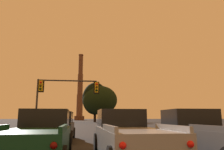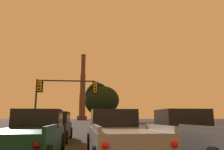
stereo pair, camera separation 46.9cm
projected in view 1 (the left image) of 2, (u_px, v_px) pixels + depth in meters
name	position (u px, v px, depth m)	size (l,w,h in m)	color
suv_left_lane_front	(58.00, 127.00, 14.29)	(2.12, 4.91, 1.86)	black
pickup_truck_center_lane_second	(128.00, 136.00, 7.98)	(2.34, 5.56, 1.82)	gray
pickup_truck_right_lane_second	(209.00, 137.00, 7.80)	(2.23, 5.52, 1.82)	#4C4F54
pickup_truck_left_lane_second	(39.00, 137.00, 7.74)	(2.31, 5.55, 1.82)	#0F3823
traffic_light_overhead_left	(60.00, 91.00, 21.70)	(6.29, 0.50, 5.25)	#2D2D30
smokestack	(80.00, 94.00, 130.75)	(5.83, 5.83, 40.05)	#523427
treeline_far_right	(100.00, 100.00, 74.66)	(11.79, 10.61, 12.33)	black
treeline_center_left	(95.00, 99.00, 74.99)	(8.77, 7.89, 13.50)	black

